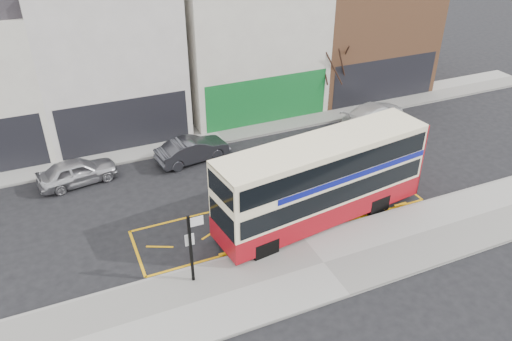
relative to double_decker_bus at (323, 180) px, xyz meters
name	(u,v)px	position (x,y,z in m)	size (l,w,h in m)	color
ground	(298,234)	(-1.49, -0.64, -2.17)	(120.00, 120.00, 0.00)	black
pavement	(324,264)	(-1.49, -2.94, -2.09)	(40.00, 4.00, 0.15)	#989791
kerb	(302,237)	(-1.49, -1.01, -2.09)	(40.00, 0.15, 0.15)	gray
far_pavement	(217,133)	(-1.49, 10.36, -2.09)	(50.00, 3.00, 0.15)	#989791
road_markings	(283,215)	(-1.49, 0.96, -2.16)	(14.00, 3.40, 0.01)	#EAA20C
terrace_left	(104,43)	(-6.99, 14.35, 3.15)	(8.00, 8.01, 11.80)	silver
terrace_green_shop	(243,31)	(2.01, 14.35, 2.90)	(9.00, 8.01, 11.30)	silver
terrace_right	(357,24)	(11.01, 14.35, 2.41)	(9.00, 8.01, 10.30)	#9E633F
double_decker_bus	(323,180)	(0.00, 0.00, 0.00)	(10.54, 3.71, 4.12)	#FEEEC1
bus_stop_post	(192,242)	(-6.72, -1.75, -0.15)	(0.78, 0.13, 3.13)	black
car_silver	(77,171)	(-10.08, 7.83, -1.48)	(1.63, 4.05, 1.38)	#B2B2B7
car_grey	(193,150)	(-3.84, 7.72, -1.48)	(1.46, 4.17, 1.38)	#38393F
car_white	(374,114)	(8.26, 7.57, -1.44)	(2.04, 5.02, 1.46)	silver
street_tree_right	(333,53)	(6.86, 10.74, 1.85)	(2.73, 2.73, 5.89)	#341F17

